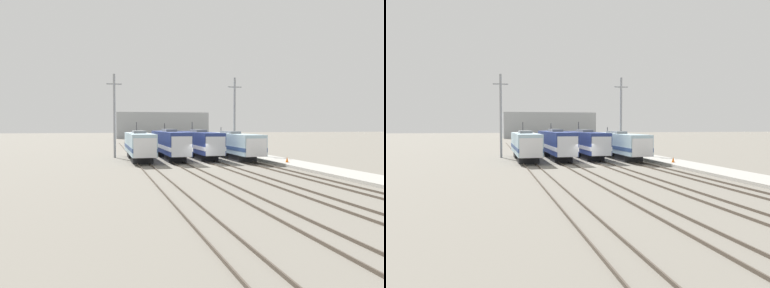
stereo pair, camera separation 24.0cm
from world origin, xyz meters
The scene contains 14 objects.
ground_plane centered at (0.00, 0.00, 0.00)m, with size 400.00×400.00×0.00m, color slate.
rail_pair_far_left centered at (-6.69, 0.00, 0.07)m, with size 1.51×120.00×0.15m.
rail_pair_center_left centered at (-2.23, 0.00, 0.07)m, with size 1.51×120.00×0.15m.
rail_pair_center_right centered at (2.23, 0.00, 0.07)m, with size 1.51×120.00×0.15m.
rail_pair_far_right centered at (6.69, 0.00, 0.07)m, with size 1.51×120.00×0.15m.
locomotive_far_left centered at (-6.69, 7.92, 2.10)m, with size 3.03×16.31×5.26m.
locomotive_center_left centered at (-2.23, 9.12, 2.19)m, with size 2.82×18.28×5.11m.
locomotive_center_right centered at (2.23, 9.54, 2.14)m, with size 2.84×17.80×5.34m.
locomotive_far_right centered at (6.69, 8.09, 2.04)m, with size 2.99×19.77×4.50m.
catenary_tower_left centered at (-9.85, 12.88, 6.36)m, with size 2.25×0.34×12.36m.
catenary_tower_right centered at (8.93, 12.88, 6.36)m, with size 2.25×0.34×12.36m.
platform centered at (10.96, 0.00, 0.16)m, with size 4.00×120.00×0.32m.
traffic_cone centered at (10.18, -2.43, 0.64)m, with size 0.37×0.37×0.65m.
depot_building centered at (10.15, 99.37, 4.81)m, with size 34.22×13.99×9.62m.
Camera 1 is at (-11.44, -43.67, 4.79)m, focal length 35.00 mm.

